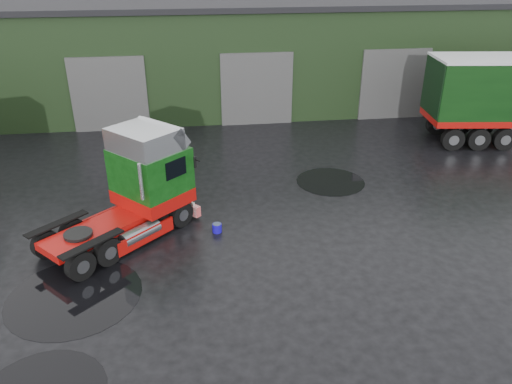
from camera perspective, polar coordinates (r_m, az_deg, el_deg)
ground at (r=16.10m, az=-0.01°, el=-8.13°), size 100.00×100.00×0.00m
warehouse at (r=33.92m, az=-1.39°, el=16.07°), size 32.40×12.40×6.30m
hero_tractor at (r=17.06m, az=-16.14°, el=-0.02°), size 6.05×5.89×3.69m
wash_bucket at (r=17.74m, az=-4.48°, el=-4.11°), size 0.38×0.38×0.31m
tree_back_a at (r=43.60m, az=-14.25°, el=19.70°), size 4.40×4.40×9.50m
tree_back_b at (r=45.09m, az=7.75°, el=19.12°), size 4.40×4.40×7.50m
puddle_1 at (r=21.75m, az=8.50°, el=1.20°), size 2.94×2.94×0.01m
puddle_2 at (r=15.66m, az=-20.03°, el=-11.08°), size 3.86×3.86×0.01m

